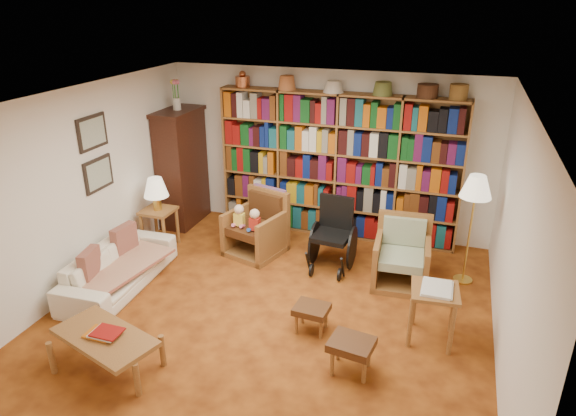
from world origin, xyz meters
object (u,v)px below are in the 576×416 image
at_px(sofa, 119,268).
at_px(side_table_lamp, 159,218).
at_px(floor_lamp, 476,191).
at_px(side_table_papers, 434,298).
at_px(wheelchair, 333,236).
at_px(footstool_a, 312,311).
at_px(footstool_b, 351,346).
at_px(coffee_table, 105,339).
at_px(armchair_sage, 402,258).
at_px(armchair_leather, 258,227).

distance_m(sofa, side_table_lamp, 1.17).
xyz_separation_m(sofa, floor_lamp, (4.20, 1.54, 1.00)).
bearing_deg(side_table_papers, wheelchair, 137.81).
distance_m(floor_lamp, footstool_a, 2.52).
height_order(footstool_b, coffee_table, coffee_table).
height_order(armchair_sage, side_table_papers, armchair_sage).
xyz_separation_m(armchair_sage, footstool_a, (-0.81, -1.43, -0.07)).
relative_size(armchair_leather, coffee_table, 0.79).
relative_size(wheelchair, floor_lamp, 0.67).
height_order(sofa, side_table_lamp, side_table_lamp).
relative_size(armchair_sage, footstool_a, 2.21).
distance_m(floor_lamp, footstool_b, 2.61).
relative_size(armchair_leather, side_table_papers, 1.42).
distance_m(side_table_lamp, armchair_leather, 1.46).
bearing_deg(footstool_b, sofa, 168.29).
bearing_deg(coffee_table, sofa, 121.43).
height_order(armchair_sage, floor_lamp, floor_lamp).
height_order(wheelchair, footstool_b, wheelchair).
bearing_deg(footstool_a, coffee_table, -144.14).
xyz_separation_m(side_table_lamp, armchair_leather, (1.42, 0.35, -0.08)).
height_order(armchair_sage, footstool_b, armchair_sage).
distance_m(side_table_papers, footstool_b, 1.09).
relative_size(side_table_lamp, side_table_papers, 0.91).
bearing_deg(floor_lamp, footstool_a, -133.52).
xyz_separation_m(sofa, coffee_table, (0.86, -1.40, 0.10)).
distance_m(wheelchair, side_table_papers, 1.91).
bearing_deg(footstool_a, sofa, 176.92).
bearing_deg(footstool_a, footstool_b, -42.81).
distance_m(side_table_lamp, wheelchair, 2.58).
relative_size(footstool_a, footstool_b, 0.84).
bearing_deg(side_table_papers, armchair_sage, 111.75).
xyz_separation_m(sofa, armchair_sage, (3.42, 1.29, 0.07)).
bearing_deg(footstool_b, armchair_sage, 82.62).
bearing_deg(floor_lamp, armchair_leather, -179.24).
bearing_deg(wheelchair, footstool_a, -84.71).
bearing_deg(armchair_sage, floor_lamp, 17.29).
height_order(side_table_lamp, side_table_papers, side_table_papers).
bearing_deg(armchair_leather, side_table_lamp, -166.24).
bearing_deg(armchair_leather, footstool_b, -49.42).
xyz_separation_m(side_table_lamp, coffee_table, (0.96, -2.56, -0.09)).
bearing_deg(side_table_lamp, side_table_papers, -14.38).
bearing_deg(armchair_sage, footstool_a, -119.44).
distance_m(floor_lamp, side_table_papers, 1.63).
xyz_separation_m(sofa, footstool_a, (2.61, -0.14, -0.00)).
relative_size(armchair_sage, floor_lamp, 0.59).
height_order(side_table_lamp, wheelchair, wheelchair).
bearing_deg(armchair_sage, sofa, -159.27).
relative_size(armchair_leather, wheelchair, 0.94).
height_order(side_table_papers, footstool_a, side_table_papers).
distance_m(armchair_sage, coffee_table, 3.72).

